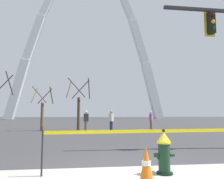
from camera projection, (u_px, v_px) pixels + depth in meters
The scene contains 10 objects.
ground_plane at pixel (131, 170), 5.38m from camera, with size 240.00×240.00×0.00m, color #333335.
fire_hydrant at pixel (164, 153), 5.00m from camera, with size 0.46×0.48×0.99m.
caution_tape_barrier at pixel (173, 140), 5.41m from camera, with size 6.09×0.41×1.00m.
traffic_cone_by_hydrant at pixel (146, 166), 4.18m from camera, with size 0.36×0.36×0.73m.
monument_arch at pixel (88, 44), 66.26m from camera, with size 44.98×2.32×50.55m.
tree_left_mid at pixel (42, 111), 18.62m from camera, with size 1.68×1.69×3.63m.
tree_center_left at pixel (79, 107), 18.97m from camera, with size 2.00×2.01×4.35m.
pedestrian_walking_left at pixel (111, 122), 15.92m from camera, with size 0.34×0.39×1.59m.
pedestrian_standing_center at pixel (151, 121), 17.71m from camera, with size 0.36×0.39×1.59m.
pedestrian_walking_right at pixel (86, 122), 15.84m from camera, with size 0.35×0.22×1.59m.
Camera 1 is at (-1.16, -5.46, 1.32)m, focal length 35.88 mm.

